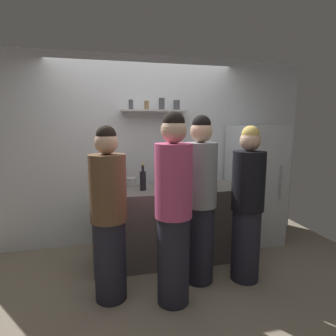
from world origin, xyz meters
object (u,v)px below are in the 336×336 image
person_grey_hoodie (200,201)px  water_bottle_plastic (107,186)px  person_pink_top (173,211)px  refrigerator (255,184)px  utensil_holder (132,182)px  wine_bottle_dark_glass (143,180)px  wine_bottle_green_glass (214,180)px  person_brown_jacket (109,217)px  person_blonde (247,206)px  baking_pan (171,187)px

person_grey_hoodie → water_bottle_plastic: bearing=93.0°
person_pink_top → refrigerator: bearing=-18.6°
person_pink_top → water_bottle_plastic: bearing=75.0°
utensil_holder → wine_bottle_dark_glass: (0.11, -0.24, 0.07)m
wine_bottle_green_glass → person_brown_jacket: size_ratio=0.18×
person_grey_hoodie → person_blonde: (0.50, -0.09, -0.06)m
wine_bottle_green_glass → person_brown_jacket: 1.39m
wine_bottle_green_glass → water_bottle_plastic: (-1.27, -0.08, 0.01)m
person_blonde → baking_pan: bearing=-93.5°
refrigerator → wine_bottle_dark_glass: bearing=-168.8°
water_bottle_plastic → wine_bottle_dark_glass: bearing=23.6°
refrigerator → water_bottle_plastic: refrigerator is taller
baking_pan → water_bottle_plastic: 0.77m
baking_pan → wine_bottle_dark_glass: wine_bottle_dark_glass is taller
wine_bottle_dark_glass → person_blonde: (1.02, -0.62, -0.21)m
person_brown_jacket → person_pink_top: 0.61m
baking_pan → person_blonde: bearing=-40.2°
baking_pan → water_bottle_plastic: bearing=-169.4°
wine_bottle_dark_glass → refrigerator: bearing=11.2°
wine_bottle_dark_glass → water_bottle_plastic: (-0.42, -0.18, -0.01)m
utensil_holder → person_brown_jacket: size_ratio=0.13×
person_pink_top → person_blonde: bearing=-42.5°
person_pink_top → person_blonde: 0.89m
wine_bottle_green_glass → person_pink_top: person_pink_top is taller
refrigerator → wine_bottle_green_glass: bearing=-151.7°
baking_pan → person_blonde: 0.90m
baking_pan → person_pink_top: bearing=-102.5°
person_brown_jacket → person_grey_hoodie: person_grey_hoodie is taller
baking_pan → water_bottle_plastic: (-0.75, -0.14, 0.09)m
baking_pan → person_pink_top: 0.81m
person_brown_jacket → person_grey_hoodie: bearing=78.3°
wine_bottle_dark_glass → water_bottle_plastic: 0.45m
person_brown_jacket → person_grey_hoodie: (0.94, 0.11, 0.06)m
person_blonde → water_bottle_plastic: bearing=-70.4°
utensil_holder → person_brown_jacket: bearing=-109.1°
person_brown_jacket → person_pink_top: size_ratio=0.93×
wine_bottle_dark_glass → person_brown_jacket: bearing=-122.9°
person_brown_jacket → wine_bottle_dark_glass: bearing=128.8°
wine_bottle_green_glass → person_blonde: 0.58m
baking_pan → wine_bottle_green_glass: wine_bottle_green_glass is taller
baking_pan → wine_bottle_green_glass: size_ratio=1.16×
person_brown_jacket → person_blonde: 1.43m
person_brown_jacket → person_blonde: size_ratio=1.00×
wine_bottle_green_glass → person_grey_hoodie: 0.56m
wine_bottle_dark_glass → water_bottle_plastic: size_ratio=1.23×
water_bottle_plastic → person_grey_hoodie: person_grey_hoodie is taller
wine_bottle_dark_glass → baking_pan: bearing=-7.2°
refrigerator → baking_pan: 1.38m
person_blonde → wine_bottle_dark_glass: bearing=-84.7°
utensil_holder → wine_bottle_green_glass: bearing=-19.7°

